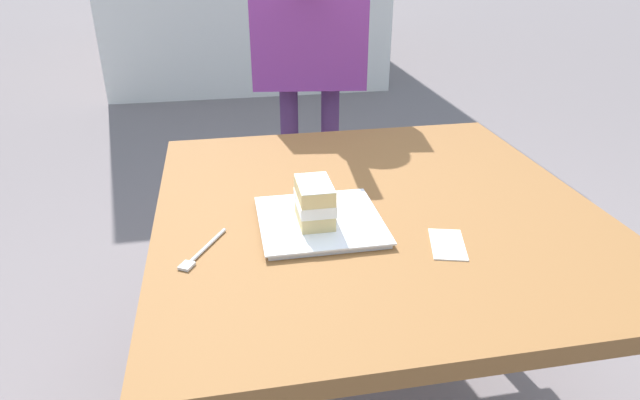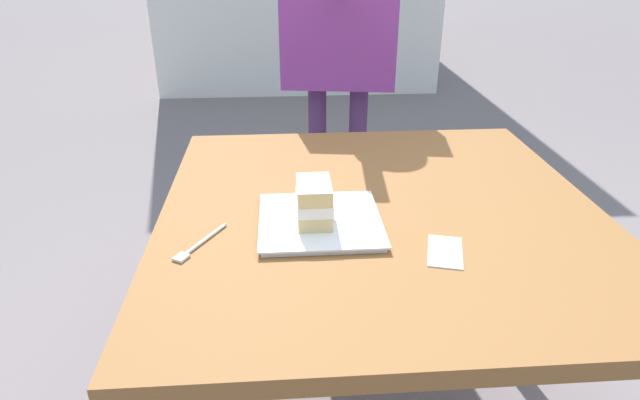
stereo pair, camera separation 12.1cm
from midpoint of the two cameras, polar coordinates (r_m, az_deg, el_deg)
patio_table at (r=1.38m, az=8.73°, el=-4.53°), size 1.11×1.06×0.73m
dessert_plate at (r=1.23m, az=2.81°, el=-2.36°), size 0.28×0.28×0.02m
cake_slice at (r=1.20m, az=2.26°, el=-0.26°), size 0.12×0.08×0.09m
dessert_fork at (r=1.17m, az=-9.82°, el=-4.73°), size 0.15×0.10×0.01m
paper_napkin at (r=1.17m, az=15.96°, el=-5.35°), size 0.14×0.10×0.00m
diner_person at (r=2.11m, az=3.76°, el=18.64°), size 0.58×0.45×1.57m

